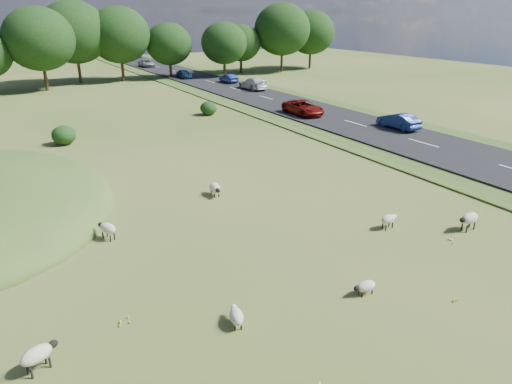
# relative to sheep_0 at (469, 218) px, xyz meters

# --- Properties ---
(ground) EXTENTS (160.00, 160.00, 0.00)m
(ground) POSITION_rel_sheep_0_xyz_m (-9.67, 23.56, -0.64)
(ground) COLOR #385A1C
(ground) RESTS_ON ground
(road) EXTENTS (8.00, 150.00, 0.25)m
(road) POSITION_rel_sheep_0_xyz_m (10.33, 33.56, -0.52)
(road) COLOR black
(road) RESTS_ON ground
(treeline) EXTENTS (96.28, 14.66, 11.70)m
(treeline) POSITION_rel_sheep_0_xyz_m (-10.73, 59.00, 5.92)
(treeline) COLOR black
(treeline) RESTS_ON ground
(shrubs) EXTENTS (24.97, 8.93, 1.54)m
(shrubs) POSITION_rel_sheep_0_xyz_m (-13.08, 30.39, 0.11)
(shrubs) COLOR black
(shrubs) RESTS_ON ground
(sheep_0) EXTENTS (1.27, 0.59, 0.92)m
(sheep_0) POSITION_rel_sheep_0_xyz_m (0.00, 0.00, 0.00)
(sheep_0) COLOR beige
(sheep_0) RESTS_ON ground
(sheep_1) EXTENTS (1.23, 0.86, 0.86)m
(sheep_1) POSITION_rel_sheep_0_xyz_m (-19.40, 0.49, -0.04)
(sheep_1) COLOR beige
(sheep_1) RESTS_ON ground
(sheep_2) EXTENTS (1.05, 0.53, 0.75)m
(sheep_2) POSITION_rel_sheep_0_xyz_m (-3.25, 2.14, -0.12)
(sheep_2) COLOR beige
(sheep_2) RESTS_ON ground
(sheep_3) EXTENTS (0.84, 1.18, 0.82)m
(sheep_3) POSITION_rel_sheep_0_xyz_m (-15.51, 8.09, -0.07)
(sheep_3) COLOR beige
(sheep_3) RESTS_ON ground
(sheep_4) EXTENTS (0.68, 1.10, 0.61)m
(sheep_4) POSITION_rel_sheep_0_xyz_m (-13.31, -0.64, -0.26)
(sheep_4) COLOR beige
(sheep_4) RESTS_ON ground
(sheep_5) EXTENTS (0.71, 1.34, 0.75)m
(sheep_5) POSITION_rel_sheep_0_xyz_m (-8.73, 10.47, -0.16)
(sheep_5) COLOR beige
(sheep_5) RESTS_ON ground
(sheep_6) EXTENTS (1.00, 0.49, 0.57)m
(sheep_6) POSITION_rel_sheep_0_xyz_m (-8.22, -1.53, -0.28)
(sheep_6) COLOR beige
(sheep_6) RESTS_ON ground
(car_0) EXTENTS (2.34, 5.07, 1.41)m
(car_0) POSITION_rel_sheep_0_xyz_m (8.43, 25.30, 0.31)
(car_0) COLOR maroon
(car_0) RESTS_ON road
(car_1) EXTENTS (2.16, 4.68, 1.30)m
(car_1) POSITION_rel_sheep_0_xyz_m (8.43, 75.63, 0.26)
(car_1) COLOR #93969A
(car_1) RESTS_ON road
(car_2) EXTENTS (1.45, 4.17, 1.37)m
(car_2) POSITION_rel_sheep_0_xyz_m (12.23, 16.07, 0.30)
(car_2) COLOR navy
(car_2) RESTS_ON road
(car_3) EXTENTS (1.53, 3.79, 1.29)m
(car_3) POSITION_rel_sheep_0_xyz_m (8.43, 57.01, 0.26)
(car_3) COLOR navy
(car_3) RESTS_ON road
(car_4) EXTENTS (1.31, 3.75, 1.23)m
(car_4) POSITION_rel_sheep_0_xyz_m (12.23, 49.12, 0.23)
(car_4) COLOR navy
(car_4) RESTS_ON road
(car_5) EXTENTS (2.10, 5.18, 1.50)m
(car_5) POSITION_rel_sheep_0_xyz_m (12.23, 95.27, 0.36)
(car_5) COLOR #989A9F
(car_5) RESTS_ON road
(car_7) EXTENTS (2.15, 5.29, 1.53)m
(car_7) POSITION_rel_sheep_0_xyz_m (12.23, 41.96, 0.38)
(car_7) COLOR white
(car_7) RESTS_ON road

